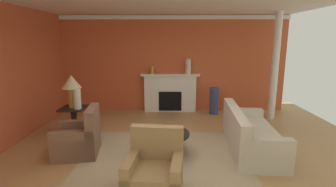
% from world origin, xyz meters
% --- Properties ---
extents(ground_plane, '(8.81, 8.81, 0.00)m').
position_xyz_m(ground_plane, '(0.00, 0.00, 0.00)').
color(ground_plane, tan).
extents(wall_fireplace, '(7.23, 0.12, 2.96)m').
position_xyz_m(wall_fireplace, '(0.00, 3.45, 1.48)').
color(wall_fireplace, '#C65633').
rests_on(wall_fireplace, ground_plane).
extents(crown_moulding, '(7.23, 0.08, 0.12)m').
position_xyz_m(crown_moulding, '(0.00, 3.37, 2.88)').
color(crown_moulding, white).
extents(area_rug, '(3.13, 2.41, 0.01)m').
position_xyz_m(area_rug, '(-0.08, 0.08, 0.01)').
color(area_rug, tan).
rests_on(area_rug, ground_plane).
extents(fireplace, '(1.80, 0.35, 1.20)m').
position_xyz_m(fireplace, '(0.03, 3.24, 0.57)').
color(fireplace, white).
rests_on(fireplace, ground_plane).
extents(sofa, '(1.05, 2.16, 0.85)m').
position_xyz_m(sofa, '(1.66, 0.33, 0.30)').
color(sofa, beige).
rests_on(sofa, ground_plane).
extents(armchair_near_window, '(0.89, 0.89, 0.95)m').
position_xyz_m(armchair_near_window, '(-1.74, 0.07, 0.31)').
color(armchair_near_window, brown).
rests_on(armchair_near_window, ground_plane).
extents(armchair_facing_fireplace, '(0.87, 0.87, 0.95)m').
position_xyz_m(armchair_facing_fireplace, '(-0.18, -1.24, 0.31)').
color(armchair_facing_fireplace, '#9E7A4C').
rests_on(armchair_facing_fireplace, ground_plane).
extents(coffee_table, '(1.00, 1.00, 0.45)m').
position_xyz_m(coffee_table, '(-0.08, 0.08, 0.34)').
color(coffee_table, black).
rests_on(coffee_table, ground_plane).
extents(side_table, '(0.56, 0.56, 0.70)m').
position_xyz_m(side_table, '(-2.19, 1.04, 0.40)').
color(side_table, black).
rests_on(side_table, ground_plane).
extents(table_lamp, '(0.44, 0.44, 0.75)m').
position_xyz_m(table_lamp, '(-2.19, 1.04, 1.22)').
color(table_lamp, '#B28E38').
rests_on(table_lamp, side_table).
extents(vase_mantel_left, '(0.12, 0.12, 0.23)m').
position_xyz_m(vase_mantel_left, '(-0.52, 3.19, 1.31)').
color(vase_mantel_left, '#B7892D').
rests_on(vase_mantel_left, fireplace).
extents(vase_tall_corner, '(0.26, 0.26, 0.80)m').
position_xyz_m(vase_tall_corner, '(1.36, 2.94, 0.40)').
color(vase_tall_corner, navy).
rests_on(vase_tall_corner, ground_plane).
extents(vase_on_side_table, '(0.16, 0.16, 0.46)m').
position_xyz_m(vase_on_side_table, '(-2.04, 0.92, 0.93)').
color(vase_on_side_table, beige).
rests_on(vase_on_side_table, side_table).
extents(vase_mantel_right, '(0.17, 0.17, 0.46)m').
position_xyz_m(vase_mantel_right, '(0.58, 3.19, 1.43)').
color(vase_mantel_right, beige).
rests_on(vase_mantel_right, fireplace).
extents(book_red_cover, '(0.21, 0.19, 0.05)m').
position_xyz_m(book_red_cover, '(-0.08, 0.17, 0.47)').
color(book_red_cover, tan).
rests_on(book_red_cover, coffee_table).
extents(book_art_folio, '(0.28, 0.20, 0.04)m').
position_xyz_m(book_art_folio, '(-0.19, -0.07, 0.52)').
color(book_art_folio, maroon).
rests_on(book_art_folio, coffee_table).
extents(column_white, '(0.20, 0.20, 2.96)m').
position_xyz_m(column_white, '(2.95, 2.52, 1.48)').
color(column_white, white).
rests_on(column_white, ground_plane).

